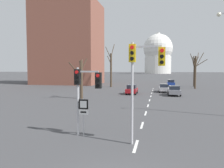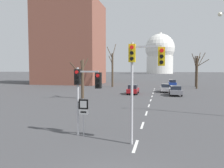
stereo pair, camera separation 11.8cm
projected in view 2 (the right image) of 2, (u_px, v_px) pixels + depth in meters
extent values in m
cube|color=silver|center=(135.00, 146.00, 11.64)|extent=(0.16, 2.00, 0.01)
cube|color=silver|center=(142.00, 125.00, 16.02)|extent=(0.16, 2.00, 0.01)
cube|color=silver|center=(146.00, 113.00, 20.40)|extent=(0.16, 2.00, 0.01)
cube|color=silver|center=(149.00, 106.00, 24.78)|extent=(0.16, 2.00, 0.01)
cube|color=silver|center=(151.00, 100.00, 29.17)|extent=(0.16, 2.00, 0.01)
cube|color=silver|center=(152.00, 96.00, 33.55)|extent=(0.16, 2.00, 0.01)
cube|color=silver|center=(153.00, 93.00, 37.93)|extent=(0.16, 2.00, 0.01)
cube|color=silver|center=(154.00, 91.00, 42.31)|extent=(0.16, 2.00, 0.01)
cube|color=silver|center=(154.00, 89.00, 46.70)|extent=(0.16, 2.00, 0.01)
cylinder|color=#B2B2B7|center=(78.00, 102.00, 13.46)|extent=(0.14, 0.14, 4.21)
cube|color=black|center=(78.00, 77.00, 13.36)|extent=(0.36, 0.28, 0.96)
cylinder|color=red|center=(77.00, 72.00, 13.18)|extent=(0.20, 0.06, 0.20)
cylinder|color=black|center=(77.00, 77.00, 13.20)|extent=(0.20, 0.06, 0.20)
cylinder|color=black|center=(77.00, 82.00, 13.22)|extent=(0.20, 0.06, 0.20)
cube|color=#B2B2B7|center=(88.00, 72.00, 13.20)|extent=(1.32, 0.10, 0.10)
cube|color=black|center=(98.00, 80.00, 13.09)|extent=(0.36, 0.28, 0.96)
cylinder|color=red|center=(98.00, 76.00, 12.90)|extent=(0.20, 0.06, 0.20)
cylinder|color=black|center=(98.00, 81.00, 12.92)|extent=(0.20, 0.06, 0.20)
cylinder|color=black|center=(98.00, 86.00, 12.94)|extent=(0.20, 0.06, 0.20)
cylinder|color=#B2B2B7|center=(132.00, 94.00, 11.79)|extent=(0.14, 0.14, 5.54)
cube|color=yellow|center=(132.00, 53.00, 11.65)|extent=(0.36, 0.28, 0.96)
cylinder|color=red|center=(132.00, 47.00, 11.46)|extent=(0.20, 0.06, 0.20)
cylinder|color=black|center=(132.00, 53.00, 11.48)|extent=(0.20, 0.06, 0.20)
cylinder|color=black|center=(132.00, 59.00, 11.50)|extent=(0.20, 0.06, 0.20)
cube|color=#B2B2B7|center=(147.00, 47.00, 11.46)|extent=(1.54, 0.10, 0.10)
cube|color=yellow|center=(162.00, 57.00, 11.32)|extent=(0.36, 0.28, 0.96)
cylinder|color=red|center=(162.00, 50.00, 11.14)|extent=(0.20, 0.06, 0.20)
cylinder|color=black|center=(162.00, 56.00, 11.16)|extent=(0.20, 0.06, 0.20)
cylinder|color=black|center=(161.00, 62.00, 11.18)|extent=(0.20, 0.06, 0.20)
cylinder|color=#B2B2B7|center=(84.00, 117.00, 13.34)|extent=(0.07, 0.07, 2.32)
cube|color=black|center=(83.00, 104.00, 13.27)|extent=(0.60, 0.03, 0.60)
cube|color=white|center=(83.00, 104.00, 13.25)|extent=(0.42, 0.01, 0.42)
cube|color=white|center=(83.00, 112.00, 13.30)|extent=(0.60, 0.03, 0.28)
cube|color=black|center=(83.00, 112.00, 13.28)|extent=(0.36, 0.01, 0.10)
sphere|color=#F2EAC6|center=(220.00, 14.00, 18.51)|extent=(0.36, 0.36, 0.36)
cube|color=#B7B7BC|center=(165.00, 89.00, 39.99)|extent=(1.64, 4.41, 0.60)
cube|color=#1E232D|center=(165.00, 86.00, 39.74)|extent=(1.39, 2.12, 0.61)
cylinder|color=black|center=(161.00, 90.00, 41.51)|extent=(0.18, 0.61, 0.61)
cylinder|color=black|center=(169.00, 90.00, 41.18)|extent=(0.18, 0.61, 0.61)
cylinder|color=black|center=(161.00, 91.00, 38.85)|extent=(0.18, 0.61, 0.61)
cylinder|color=black|center=(170.00, 91.00, 38.52)|extent=(0.18, 0.61, 0.61)
cube|color=navy|center=(172.00, 83.00, 54.61)|extent=(1.82, 4.48, 0.60)
cube|color=#1E232D|center=(172.00, 81.00, 54.35)|extent=(1.55, 2.15, 0.66)
cylinder|color=black|center=(169.00, 84.00, 56.17)|extent=(0.18, 0.72, 0.72)
cylinder|color=black|center=(175.00, 84.00, 55.79)|extent=(0.18, 0.72, 0.72)
cylinder|color=black|center=(169.00, 85.00, 53.46)|extent=(0.18, 0.72, 0.72)
cylinder|color=black|center=(176.00, 85.00, 53.09)|extent=(0.18, 0.72, 0.72)
cube|color=maroon|center=(133.00, 90.00, 36.71)|extent=(1.67, 4.20, 0.64)
cube|color=#1E232D|center=(133.00, 87.00, 36.46)|extent=(1.42, 2.01, 0.64)
cylinder|color=black|center=(129.00, 91.00, 38.17)|extent=(0.18, 0.61, 0.61)
cylinder|color=black|center=(138.00, 92.00, 37.82)|extent=(0.18, 0.61, 0.61)
cylinder|color=black|center=(127.00, 93.00, 35.63)|extent=(0.18, 0.61, 0.61)
cylinder|color=black|center=(137.00, 93.00, 35.29)|extent=(0.18, 0.61, 0.61)
cube|color=slate|center=(175.00, 91.00, 34.68)|extent=(1.82, 4.38, 0.64)
cube|color=#1E232D|center=(176.00, 88.00, 34.43)|extent=(1.55, 2.10, 0.58)
cylinder|color=black|center=(169.00, 92.00, 36.21)|extent=(0.18, 0.67, 0.67)
cylinder|color=black|center=(180.00, 93.00, 35.84)|extent=(0.18, 0.67, 0.67)
cylinder|color=black|center=(170.00, 94.00, 33.57)|extent=(0.18, 0.67, 0.67)
cylinder|color=black|center=(182.00, 94.00, 33.19)|extent=(0.18, 0.67, 0.67)
cylinder|color=#473828|center=(112.00, 70.00, 51.72)|extent=(0.45, 0.45, 7.95)
cylinder|color=#473828|center=(110.00, 53.00, 52.04)|extent=(1.66, 1.07, 2.97)
cylinder|color=#473828|center=(111.00, 60.00, 52.34)|extent=(1.28, 1.55, 1.92)
cylinder|color=#473828|center=(114.00, 50.00, 52.09)|extent=(0.63, 1.66, 3.19)
cylinder|color=#473828|center=(196.00, 72.00, 52.82)|extent=(0.55, 0.55, 6.90)
cylinder|color=#473828|center=(198.00, 60.00, 51.93)|extent=(0.72, 1.49, 1.80)
cylinder|color=#473828|center=(195.00, 63.00, 51.61)|extent=(1.09, 2.62, 2.48)
cylinder|color=#473828|center=(196.00, 62.00, 51.48)|extent=(0.85, 2.76, 2.81)
cylinder|color=#473828|center=(82.00, 79.00, 30.76)|extent=(0.41, 0.41, 5.41)
cylinder|color=#473828|center=(82.00, 69.00, 30.09)|extent=(0.36, 1.26, 2.39)
cylinder|color=#473828|center=(76.00, 69.00, 29.96)|extent=(1.16, 1.90, 2.03)
cylinder|color=#473828|center=(85.00, 64.00, 30.88)|extent=(0.76, 0.82, 1.71)
cylinder|color=#473828|center=(83.00, 65.00, 31.34)|extent=(0.46, 1.50, 1.75)
cylinder|color=#473828|center=(197.00, 72.00, 46.59)|extent=(0.37, 0.37, 7.01)
cylinder|color=#473828|center=(195.00, 61.00, 46.13)|extent=(1.34, 1.04, 3.01)
cylinder|color=#473828|center=(201.00, 60.00, 46.52)|extent=(1.79, 0.72, 3.32)
cylinder|color=#473828|center=(203.00, 63.00, 46.15)|extent=(2.39, 0.27, 1.61)
cylinder|color=#473828|center=(199.00, 59.00, 47.18)|extent=(0.96, 1.92, 3.04)
cylinder|color=silver|center=(160.00, 65.00, 234.42)|extent=(27.83, 27.83, 18.55)
sphere|color=silver|center=(160.00, 48.00, 233.26)|extent=(30.92, 30.92, 30.92)
cylinder|color=silver|center=(160.00, 35.00, 232.36)|extent=(3.71, 3.71, 5.41)
cube|color=brown|center=(70.00, 44.00, 63.62)|extent=(18.00, 14.00, 23.25)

